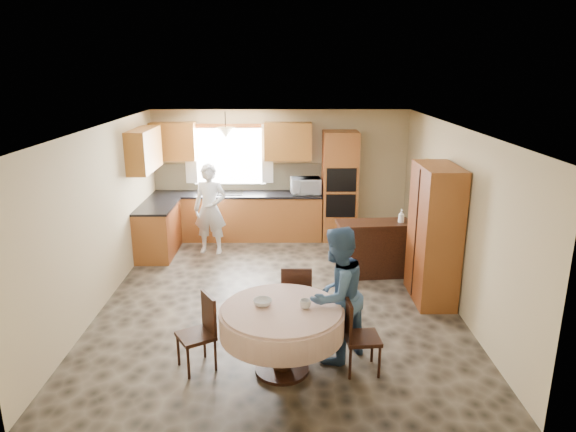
# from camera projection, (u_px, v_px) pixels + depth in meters

# --- Properties ---
(floor) EXTENTS (5.00, 6.00, 0.01)m
(floor) POSITION_uv_depth(u_px,v_px,m) (279.00, 296.00, 7.65)
(floor) COLOR brown
(floor) RESTS_ON ground
(ceiling) EXTENTS (5.00, 6.00, 0.01)m
(ceiling) POSITION_uv_depth(u_px,v_px,m) (278.00, 127.00, 6.95)
(ceiling) COLOR white
(ceiling) RESTS_ON wall_back
(wall_back) EXTENTS (5.00, 0.02, 2.50)m
(wall_back) POSITION_uv_depth(u_px,v_px,m) (280.00, 173.00, 10.18)
(wall_back) COLOR tan
(wall_back) RESTS_ON floor
(wall_front) EXTENTS (5.00, 0.02, 2.50)m
(wall_front) POSITION_uv_depth(u_px,v_px,m) (274.00, 313.00, 4.42)
(wall_front) COLOR tan
(wall_front) RESTS_ON floor
(wall_left) EXTENTS (0.02, 6.00, 2.50)m
(wall_left) POSITION_uv_depth(u_px,v_px,m) (103.00, 216.00, 7.28)
(wall_left) COLOR tan
(wall_left) RESTS_ON floor
(wall_right) EXTENTS (0.02, 6.00, 2.50)m
(wall_right) POSITION_uv_depth(u_px,v_px,m) (454.00, 215.00, 7.31)
(wall_right) COLOR tan
(wall_right) RESTS_ON floor
(window) EXTENTS (1.40, 0.03, 1.10)m
(window) POSITION_uv_depth(u_px,v_px,m) (229.00, 156.00, 10.05)
(window) COLOR white
(window) RESTS_ON wall_back
(curtain_left) EXTENTS (0.22, 0.02, 1.15)m
(curtain_left) POSITION_uv_depth(u_px,v_px,m) (190.00, 154.00, 9.99)
(curtain_left) COLOR white
(curtain_left) RESTS_ON wall_back
(curtain_right) EXTENTS (0.22, 0.02, 1.15)m
(curtain_right) POSITION_uv_depth(u_px,v_px,m) (267.00, 154.00, 10.00)
(curtain_right) COLOR white
(curtain_right) RESTS_ON wall_back
(base_cab_back) EXTENTS (3.30, 0.60, 0.88)m
(base_cab_back) POSITION_uv_depth(u_px,v_px,m) (237.00, 217.00, 10.11)
(base_cab_back) COLOR #AF6A2E
(base_cab_back) RESTS_ON floor
(counter_back) EXTENTS (3.30, 0.64, 0.04)m
(counter_back) POSITION_uv_depth(u_px,v_px,m) (237.00, 194.00, 9.98)
(counter_back) COLOR black
(counter_back) RESTS_ON base_cab_back
(base_cab_left) EXTENTS (0.60, 1.20, 0.88)m
(base_cab_left) POSITION_uv_depth(u_px,v_px,m) (158.00, 231.00, 9.24)
(base_cab_left) COLOR #AF6A2E
(base_cab_left) RESTS_ON floor
(counter_left) EXTENTS (0.64, 1.20, 0.04)m
(counter_left) POSITION_uv_depth(u_px,v_px,m) (156.00, 206.00, 9.11)
(counter_left) COLOR black
(counter_left) RESTS_ON base_cab_left
(backsplash) EXTENTS (3.30, 0.02, 0.55)m
(backsplash) POSITION_uv_depth(u_px,v_px,m) (238.00, 177.00, 10.18)
(backsplash) COLOR tan
(backsplash) RESTS_ON wall_back
(wall_cab_left) EXTENTS (0.85, 0.33, 0.72)m
(wall_cab_left) POSITION_uv_depth(u_px,v_px,m) (173.00, 141.00, 9.82)
(wall_cab_left) COLOR #BD762F
(wall_cab_left) RESTS_ON wall_back
(wall_cab_right) EXTENTS (0.90, 0.33, 0.72)m
(wall_cab_right) POSITION_uv_depth(u_px,v_px,m) (288.00, 141.00, 9.83)
(wall_cab_right) COLOR #BD762F
(wall_cab_right) RESTS_ON wall_back
(wall_cab_side) EXTENTS (0.33, 1.20, 0.72)m
(wall_cab_side) POSITION_uv_depth(u_px,v_px,m) (144.00, 150.00, 8.83)
(wall_cab_side) COLOR #BD762F
(wall_cab_side) RESTS_ON wall_left
(oven_tower) EXTENTS (0.66, 0.62, 2.12)m
(oven_tower) POSITION_uv_depth(u_px,v_px,m) (339.00, 186.00, 9.94)
(oven_tower) COLOR #AF6A2E
(oven_tower) RESTS_ON floor
(oven_upper) EXTENTS (0.56, 0.01, 0.45)m
(oven_upper) POSITION_uv_depth(u_px,v_px,m) (341.00, 180.00, 9.58)
(oven_upper) COLOR black
(oven_upper) RESTS_ON oven_tower
(oven_lower) EXTENTS (0.56, 0.01, 0.45)m
(oven_lower) POSITION_uv_depth(u_px,v_px,m) (341.00, 206.00, 9.72)
(oven_lower) COLOR black
(oven_lower) RESTS_ON oven_tower
(pendant) EXTENTS (0.36, 0.36, 0.18)m
(pendant) POSITION_uv_depth(u_px,v_px,m) (226.00, 133.00, 9.45)
(pendant) COLOR beige
(pendant) RESTS_ON ceiling
(sideboard) EXTENTS (1.22, 0.59, 0.85)m
(sideboard) POSITION_uv_depth(u_px,v_px,m) (373.00, 250.00, 8.31)
(sideboard) COLOR #35190E
(sideboard) RESTS_ON floor
(space_heater) EXTENTS (0.49, 0.38, 0.61)m
(space_heater) POSITION_uv_depth(u_px,v_px,m) (400.00, 255.00, 8.45)
(space_heater) COLOR black
(space_heater) RESTS_ON floor
(cupboard) EXTENTS (0.52, 1.04, 1.98)m
(cupboard) POSITION_uv_depth(u_px,v_px,m) (434.00, 234.00, 7.30)
(cupboard) COLOR #AF6A2E
(cupboard) RESTS_ON floor
(dining_table) EXTENTS (1.36, 1.36, 0.78)m
(dining_table) POSITION_uv_depth(u_px,v_px,m) (282.00, 322.00, 5.59)
(dining_table) COLOR #35190E
(dining_table) RESTS_ON floor
(chair_left) EXTENTS (0.51, 0.51, 0.86)m
(chair_left) POSITION_uv_depth(u_px,v_px,m) (201.00, 328.00, 5.73)
(chair_left) COLOR #35190E
(chair_left) RESTS_ON floor
(chair_back) EXTENTS (0.42, 0.42, 0.92)m
(chair_back) POSITION_uv_depth(u_px,v_px,m) (297.00, 296.00, 6.46)
(chair_back) COLOR #35190E
(chair_back) RESTS_ON floor
(chair_right) EXTENTS (0.40, 0.40, 0.87)m
(chair_right) POSITION_uv_depth(u_px,v_px,m) (356.00, 332.00, 5.64)
(chair_right) COLOR #35190E
(chair_right) RESTS_ON floor
(framed_picture) EXTENTS (0.06, 0.55, 0.45)m
(framed_picture) POSITION_uv_depth(u_px,v_px,m) (429.00, 175.00, 8.41)
(framed_picture) COLOR gold
(framed_picture) RESTS_ON wall_right
(microwave) EXTENTS (0.60, 0.44, 0.31)m
(microwave) POSITION_uv_depth(u_px,v_px,m) (306.00, 186.00, 9.89)
(microwave) COLOR silver
(microwave) RESTS_ON counter_back
(person_sink) EXTENTS (0.65, 0.47, 1.64)m
(person_sink) POSITION_uv_depth(u_px,v_px,m) (210.00, 209.00, 9.24)
(person_sink) COLOR silver
(person_sink) RESTS_ON floor
(person_dining) EXTENTS (0.98, 0.98, 1.60)m
(person_dining) POSITION_uv_depth(u_px,v_px,m) (336.00, 295.00, 5.80)
(person_dining) COLOR #3A5A80
(person_dining) RESTS_ON floor
(bowl_sideboard) EXTENTS (0.23, 0.23, 0.06)m
(bowl_sideboard) POSITION_uv_depth(u_px,v_px,m) (359.00, 224.00, 8.18)
(bowl_sideboard) COLOR #B2B2B2
(bowl_sideboard) RESTS_ON sideboard
(bottle_sideboard) EXTENTS (0.12, 0.12, 0.27)m
(bottle_sideboard) POSITION_uv_depth(u_px,v_px,m) (401.00, 217.00, 8.16)
(bottle_sideboard) COLOR silver
(bottle_sideboard) RESTS_ON sideboard
(cup_table) EXTENTS (0.15, 0.15, 0.10)m
(cup_table) POSITION_uv_depth(u_px,v_px,m) (305.00, 304.00, 5.53)
(cup_table) COLOR #B2B2B2
(cup_table) RESTS_ON dining_table
(bowl_table) EXTENTS (0.25, 0.25, 0.06)m
(bowl_table) POSITION_uv_depth(u_px,v_px,m) (263.00, 302.00, 5.60)
(bowl_table) COLOR #B2B2B2
(bowl_table) RESTS_ON dining_table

